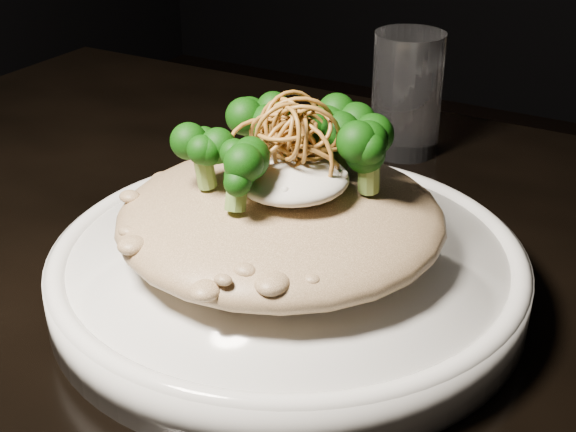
# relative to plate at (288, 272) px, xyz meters

# --- Properties ---
(plate) EXTENTS (0.30, 0.30, 0.03)m
(plate) POSITION_rel_plate_xyz_m (0.00, 0.00, 0.00)
(plate) COLOR white
(plate) RESTS_ON table
(risotto) EXTENTS (0.20, 0.20, 0.04)m
(risotto) POSITION_rel_plate_xyz_m (-0.01, 0.00, 0.04)
(risotto) COLOR brown
(risotto) RESTS_ON plate
(broccoli) EXTENTS (0.15, 0.15, 0.05)m
(broccoli) POSITION_rel_plate_xyz_m (-0.00, 0.00, 0.09)
(broccoli) COLOR black
(broccoli) RESTS_ON risotto
(cheese) EXTENTS (0.07, 0.07, 0.02)m
(cheese) POSITION_rel_plate_xyz_m (0.01, -0.01, 0.07)
(cheese) COLOR white
(cheese) RESTS_ON risotto
(shallots) EXTENTS (0.06, 0.06, 0.04)m
(shallots) POSITION_rel_plate_xyz_m (0.00, 0.00, 0.10)
(shallots) COLOR brown
(shallots) RESTS_ON cheese
(drinking_glass) EXTENTS (0.08, 0.08, 0.11)m
(drinking_glass) POSITION_rel_plate_xyz_m (-0.03, 0.25, 0.04)
(drinking_glass) COLOR white
(drinking_glass) RESTS_ON table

